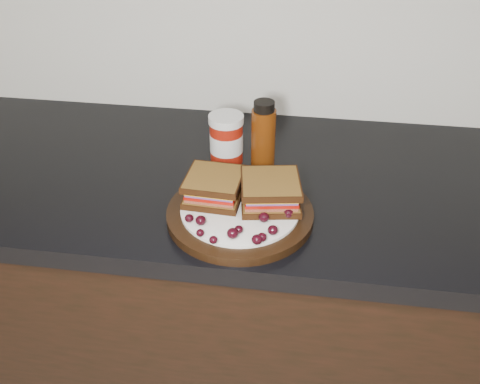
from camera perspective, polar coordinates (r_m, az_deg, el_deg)
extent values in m
cube|color=black|center=(1.46, -0.13, -13.83)|extent=(3.96, 0.58, 0.86)
cube|color=black|center=(1.17, -0.16, 1.07)|extent=(3.98, 0.60, 0.04)
cylinder|color=black|center=(1.02, 0.00, -2.36)|extent=(0.28, 0.28, 0.02)
ellipsoid|color=black|center=(0.98, -5.45, -2.80)|extent=(0.02, 0.02, 0.02)
ellipsoid|color=black|center=(0.97, -4.22, -3.04)|extent=(0.02, 0.02, 0.02)
ellipsoid|color=black|center=(0.94, -4.27, -4.37)|extent=(0.01, 0.01, 0.01)
ellipsoid|color=black|center=(0.93, -2.86, -5.12)|extent=(0.02, 0.02, 0.01)
ellipsoid|color=black|center=(0.94, -0.80, -4.43)|extent=(0.02, 0.02, 0.02)
ellipsoid|color=black|center=(0.95, -0.14, -4.02)|extent=(0.02, 0.02, 0.01)
ellipsoid|color=black|center=(0.92, 1.82, -5.09)|extent=(0.02, 0.02, 0.02)
ellipsoid|color=black|center=(0.93, 2.36, -4.84)|extent=(0.02, 0.02, 0.02)
ellipsoid|color=black|center=(0.95, 3.51, -4.08)|extent=(0.02, 0.02, 0.02)
ellipsoid|color=black|center=(0.97, 2.56, -2.71)|extent=(0.02, 0.02, 0.02)
ellipsoid|color=black|center=(0.99, 5.17, -2.25)|extent=(0.02, 0.02, 0.02)
ellipsoid|color=black|center=(1.00, 3.77, -1.86)|extent=(0.02, 0.02, 0.02)
ellipsoid|color=black|center=(1.03, 4.00, -0.63)|extent=(0.02, 0.02, 0.02)
ellipsoid|color=black|center=(1.05, 4.08, 0.18)|extent=(0.02, 0.02, 0.02)
ellipsoid|color=black|center=(1.05, -2.30, 0.40)|extent=(0.02, 0.02, 0.02)
ellipsoid|color=black|center=(1.04, -3.12, 0.02)|extent=(0.02, 0.02, 0.02)
ellipsoid|color=black|center=(1.03, -4.92, -0.72)|extent=(0.02, 0.02, 0.01)
ellipsoid|color=black|center=(1.01, -4.06, -1.32)|extent=(0.02, 0.02, 0.02)
ellipsoid|color=black|center=(1.05, -2.81, 0.17)|extent=(0.02, 0.02, 0.02)
ellipsoid|color=black|center=(1.04, -3.38, -0.06)|extent=(0.02, 0.02, 0.02)
ellipsoid|color=black|center=(1.02, -3.33, -0.90)|extent=(0.02, 0.02, 0.02)
cylinder|color=maroon|center=(1.17, -1.46, 5.69)|extent=(0.10, 0.10, 0.11)
cylinder|color=#532308|center=(1.16, 2.51, 6.27)|extent=(0.07, 0.07, 0.15)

